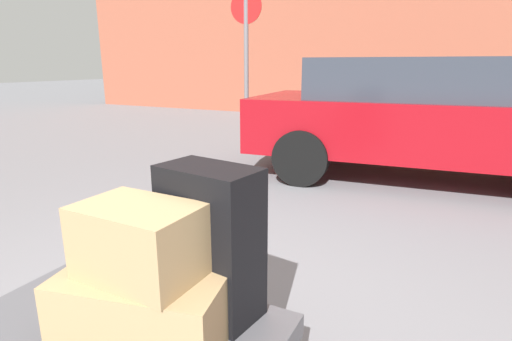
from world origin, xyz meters
TOP-DOWN VIEW (x-y plane):
  - luggage_cart at (0.00, 0.00)m, footprint 1.26×0.75m
  - suitcase_tan_stacked_top at (0.14, -0.02)m, footprint 0.68×0.48m
  - suitcase_black_rear_right at (0.27, 0.24)m, footprint 0.43×0.29m
  - duffel_bag_tan_topmost_pile at (0.14, -0.02)m, footprint 0.44×0.30m
  - parked_car at (0.86, 4.17)m, footprint 4.45×2.23m
  - no_parking_sign at (-1.88, 4.66)m, footprint 0.50×0.07m

SIDE VIEW (x-z plane):
  - luggage_cart at x=0.00m, z-range 0.10..0.44m
  - suitcase_tan_stacked_top at x=0.14m, z-range 0.34..0.60m
  - suitcase_black_rear_right at x=0.27m, z-range 0.34..0.96m
  - duffel_bag_tan_topmost_pile at x=0.14m, z-range 0.60..0.87m
  - parked_car at x=0.86m, z-range 0.05..1.47m
  - no_parking_sign at x=-1.88m, z-range 0.29..2.72m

